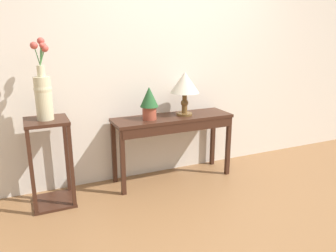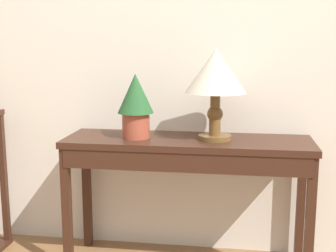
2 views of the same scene
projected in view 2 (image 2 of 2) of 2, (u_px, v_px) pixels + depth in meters
back_wall_with_art at (215, 15)px, 2.62m from camera, size 9.00×0.10×2.80m
console_table at (187, 158)px, 2.47m from camera, size 1.33×0.40×0.74m
table_lamp at (216, 75)px, 2.39m from camera, size 0.32×0.32×0.48m
potted_plant_on_console at (136, 102)px, 2.46m from camera, size 0.19×0.19×0.35m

